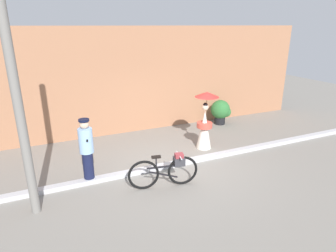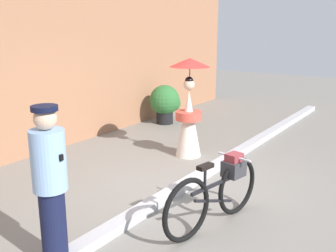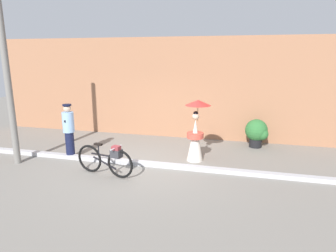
{
  "view_description": "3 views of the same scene",
  "coord_description": "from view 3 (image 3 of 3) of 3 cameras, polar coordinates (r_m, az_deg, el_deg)",
  "views": [
    {
      "loc": [
        -3.14,
        -6.64,
        3.76
      ],
      "look_at": [
        0.12,
        0.7,
        0.95
      ],
      "focal_mm": 31.04,
      "sensor_mm": 36.0,
      "label": 1
    },
    {
      "loc": [
        -4.62,
        -2.92,
        2.39
      ],
      "look_at": [
        -0.07,
        0.23,
        0.97
      ],
      "focal_mm": 41.82,
      "sensor_mm": 36.0,
      "label": 2
    },
    {
      "loc": [
        2.68,
        -7.49,
        3.06
      ],
      "look_at": [
        0.66,
        0.48,
        1.09
      ],
      "focal_mm": 31.32,
      "sensor_mm": 36.0,
      "label": 3
    }
  ],
  "objects": [
    {
      "name": "ground_plane",
      "position": [
        8.52,
        -5.15,
        -7.59
      ],
      "size": [
        30.0,
        30.0,
        0.0
      ],
      "primitive_type": "plane",
      "color": "gray"
    },
    {
      "name": "building_wall",
      "position": [
        11.24,
        0.34,
        7.41
      ],
      "size": [
        14.0,
        0.4,
        3.73
      ],
      "primitive_type": "cube",
      "color": "#9E6B4C",
      "rests_on": "ground_plane"
    },
    {
      "name": "sidewalk_curb",
      "position": [
        8.5,
        -5.16,
        -7.22
      ],
      "size": [
        14.0,
        0.2,
        0.12
      ],
      "primitive_type": "cube",
      "color": "#B2B2B7",
      "rests_on": "ground_plane"
    },
    {
      "name": "bicycle_near_officer",
      "position": [
        7.82,
        -11.88,
        -6.34
      ],
      "size": [
        1.71,
        0.49,
        0.84
      ],
      "color": "black",
      "rests_on": "ground_plane"
    },
    {
      "name": "person_officer",
      "position": [
        9.32,
        -18.74,
        -0.69
      ],
      "size": [
        0.34,
        0.38,
        1.67
      ],
      "color": "#141938",
      "rests_on": "ground_plane"
    },
    {
      "name": "person_with_parasol",
      "position": [
        8.65,
        5.42,
        -1.07
      ],
      "size": [
        0.74,
        0.74,
        1.83
      ],
      "color": "silver",
      "rests_on": "ground_plane"
    },
    {
      "name": "potted_plant_by_door",
      "position": [
        10.4,
        16.93,
        -1.1
      ],
      "size": [
        0.77,
        0.75,
        0.97
      ],
      "color": "black",
      "rests_on": "ground_plane"
    },
    {
      "name": "utility_pole",
      "position": [
        9.24,
        -28.74,
        7.77
      ],
      "size": [
        0.18,
        0.18,
        4.8
      ],
      "primitive_type": "cylinder",
      "color": "slate",
      "rests_on": "ground_plane"
    }
  ]
}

